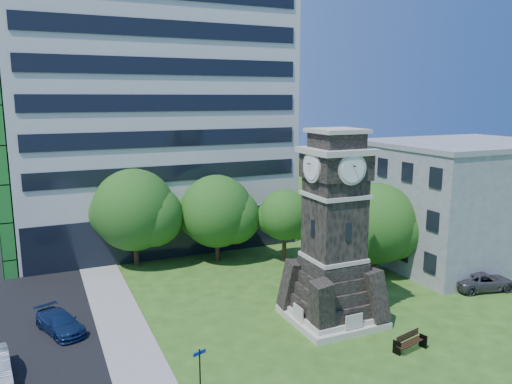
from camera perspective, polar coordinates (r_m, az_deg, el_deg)
name	(u,v)px	position (r m, az deg, el deg)	size (l,w,h in m)	color
ground	(306,342)	(30.56, 5.76, -16.70)	(160.00, 160.00, 0.00)	#2C5117
sidewalk	(126,336)	(31.98, -14.63, -15.64)	(3.00, 70.00, 0.06)	gray
clock_tower	(334,240)	(31.65, 8.87, -5.48)	(5.40, 5.40, 12.22)	beige
office_tall	(148,96)	(50.37, -12.28, 10.71)	(26.20, 15.11, 28.60)	silver
office_low	(462,201)	(46.88, 22.46, -0.95)	(15.20, 12.20, 10.40)	#9EA1A4
car_street_north	(60,323)	(33.47, -21.49, -13.72)	(1.72, 4.23, 1.23)	#11244D
car_east_lot	(483,281)	(41.20, 24.51, -9.23)	(2.20, 4.77, 1.33)	#434347
park_bench	(409,341)	(30.57, 17.12, -15.99)	(2.00, 0.53, 1.03)	black
street_sign	(200,371)	(24.29, -6.42, -19.67)	(0.69, 0.07, 2.86)	black
tree_nw	(135,212)	(42.89, -13.63, -2.22)	(7.57, 6.88, 8.28)	#332114
tree_nc	(218,213)	(43.13, -4.40, -2.41)	(6.90, 6.28, 7.57)	#332114
tree_ne	(285,217)	(42.85, 3.35, -2.83)	(4.83, 4.39, 6.37)	#332114
tree_east	(377,225)	(41.04, 13.64, -3.70)	(7.12, 6.48, 7.43)	#332114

